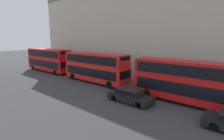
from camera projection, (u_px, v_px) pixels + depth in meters
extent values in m
cube|color=red|center=(191.00, 90.00, 16.61)|extent=(2.55, 11.35, 2.05)
cube|color=red|center=(192.00, 71.00, 16.28)|extent=(2.50, 11.12, 1.71)
cube|color=black|center=(191.00, 87.00, 16.57)|extent=(2.59, 10.44, 1.15)
cube|color=black|center=(192.00, 70.00, 16.26)|extent=(2.59, 10.44, 1.03)
cylinder|color=black|center=(147.00, 93.00, 18.55)|extent=(0.30, 1.00, 1.00)
cylinder|color=black|center=(156.00, 88.00, 20.23)|extent=(0.30, 1.00, 1.00)
cube|color=red|center=(95.00, 73.00, 25.01)|extent=(2.55, 10.69, 2.05)
cube|color=red|center=(95.00, 59.00, 24.67)|extent=(2.50, 10.48, 1.78)
cube|color=black|center=(95.00, 71.00, 24.97)|extent=(2.59, 9.84, 1.15)
cube|color=black|center=(95.00, 59.00, 24.66)|extent=(2.59, 9.84, 1.07)
cube|color=black|center=(125.00, 75.00, 21.52)|extent=(2.17, 0.06, 1.02)
cube|color=black|center=(125.00, 58.00, 21.16)|extent=(1.78, 0.06, 0.43)
cylinder|color=black|center=(110.00, 85.00, 21.92)|extent=(0.30, 1.00, 1.00)
cylinder|color=black|center=(121.00, 81.00, 23.60)|extent=(0.30, 1.00, 1.00)
cylinder|color=black|center=(73.00, 76.00, 26.74)|extent=(0.30, 1.00, 1.00)
cylinder|color=black|center=(84.00, 74.00, 28.42)|extent=(0.30, 1.00, 1.00)
cube|color=red|center=(49.00, 64.00, 33.23)|extent=(2.55, 11.50, 2.08)
cube|color=red|center=(48.00, 54.00, 32.88)|extent=(2.50, 11.27, 1.83)
cube|color=black|center=(49.00, 63.00, 33.19)|extent=(2.59, 10.58, 1.17)
cube|color=black|center=(48.00, 53.00, 32.86)|extent=(2.59, 10.58, 1.10)
cube|color=black|center=(66.00, 65.00, 29.48)|extent=(2.17, 0.06, 1.04)
cube|color=black|center=(66.00, 53.00, 29.11)|extent=(1.78, 0.06, 0.44)
cylinder|color=black|center=(56.00, 72.00, 29.88)|extent=(0.30, 1.00, 1.00)
cylinder|color=black|center=(67.00, 70.00, 31.56)|extent=(0.30, 1.00, 1.00)
cylinder|color=black|center=(33.00, 67.00, 35.22)|extent=(0.30, 1.00, 1.00)
cylinder|color=black|center=(44.00, 66.00, 36.89)|extent=(0.30, 1.00, 1.00)
cylinder|color=black|center=(214.00, 127.00, 11.81)|extent=(0.22, 0.64, 0.64)
cylinder|color=black|center=(219.00, 118.00, 13.05)|extent=(0.22, 0.64, 0.64)
cube|color=black|center=(130.00, 98.00, 17.19)|extent=(1.87, 4.45, 0.60)
cube|color=black|center=(130.00, 91.00, 17.15)|extent=(1.65, 2.45, 0.59)
cube|color=black|center=(130.00, 91.00, 17.15)|extent=(1.68, 2.33, 0.38)
cylinder|color=black|center=(138.00, 105.00, 15.68)|extent=(0.22, 0.64, 0.64)
cylinder|color=black|center=(147.00, 100.00, 16.91)|extent=(0.22, 0.64, 0.64)
cylinder|color=black|center=(114.00, 98.00, 17.52)|extent=(0.22, 0.64, 0.64)
cylinder|color=black|center=(124.00, 94.00, 18.74)|extent=(0.22, 0.64, 0.64)
cylinder|color=#334C6B|center=(152.00, 82.00, 22.06)|extent=(0.36, 0.36, 1.50)
sphere|color=tan|center=(153.00, 76.00, 21.90)|extent=(0.22, 0.22, 0.22)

